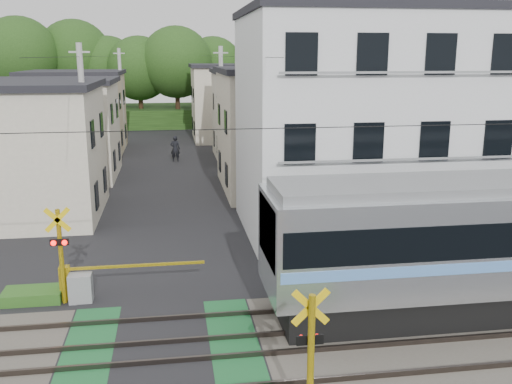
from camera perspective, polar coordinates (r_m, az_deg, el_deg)
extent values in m
plane|color=black|center=(15.41, -9.40, -15.67)|extent=(120.00, 120.00, 0.00)
cube|color=#47423A|center=(15.41, -9.40, -15.66)|extent=(120.00, 6.00, 0.00)
cube|color=black|center=(15.41, -9.40, -15.65)|extent=(5.20, 120.00, 0.00)
cube|color=#145126|center=(15.57, -16.68, -15.72)|extent=(1.30, 6.00, 0.00)
cube|color=#145126|center=(15.47, -2.09, -15.32)|extent=(1.30, 6.00, 0.00)
cube|color=#3F3833|center=(14.94, -9.43, -16.36)|extent=(120.00, 0.08, 0.14)
cube|color=#3F3833|center=(15.81, -9.39, -14.57)|extent=(120.00, 0.08, 0.14)
cube|color=#3F3833|center=(17.06, -9.34, -12.36)|extent=(120.00, 0.08, 0.14)
cube|color=black|center=(17.20, 10.90, -11.27)|extent=(2.60, 2.38, 0.65)
cube|color=black|center=(15.60, 1.27, -3.86)|extent=(0.10, 2.61, 1.69)
cylinder|color=yellow|center=(11.82, 5.48, -16.88)|extent=(0.14, 0.14, 3.00)
cube|color=yellow|center=(11.35, 5.49, -11.39)|extent=(0.77, 0.05, 0.77)
cube|color=yellow|center=(11.35, 5.49, -11.39)|extent=(0.77, 0.05, 0.77)
cube|color=black|center=(11.66, 5.41, -14.52)|extent=(0.55, 0.05, 0.20)
sphere|color=#FF0C07|center=(11.68, 4.55, -14.45)|extent=(0.16, 0.16, 0.16)
sphere|color=#FF0C07|center=(11.75, 6.12, -14.31)|extent=(0.16, 0.16, 0.16)
cylinder|color=yellow|center=(18.40, -18.90, -6.16)|extent=(0.14, 0.14, 3.00)
cube|color=yellow|center=(17.96, -19.24, -2.65)|extent=(0.77, 0.05, 0.77)
cube|color=yellow|center=(17.96, -19.24, -2.65)|extent=(0.77, 0.05, 0.77)
cube|color=black|center=(18.15, -19.07, -4.77)|extent=(0.55, 0.05, 0.20)
sphere|color=#FF0C07|center=(18.13, -19.60, -4.84)|extent=(0.16, 0.16, 0.16)
sphere|color=#FF0C07|center=(18.07, -18.60, -4.82)|extent=(0.16, 0.16, 0.16)
cube|color=gray|center=(18.69, -17.12, -9.17)|extent=(0.70, 0.50, 0.90)
cube|color=yellow|center=(18.96, -18.55, -8.61)|extent=(0.30, 0.30, 1.10)
cube|color=yellow|center=(18.53, -11.74, -7.20)|extent=(4.20, 0.08, 0.08)
cube|color=silver|center=(24.53, 10.80, 6.35)|extent=(10.00, 8.00, 9.00)
cube|color=black|center=(24.40, 11.30, 17.24)|extent=(10.20, 8.16, 0.30)
cube|color=black|center=(20.33, 4.26, -3.58)|extent=(1.10, 0.06, 1.40)
cube|color=black|center=(21.00, 10.81, -3.23)|extent=(1.10, 0.06, 1.40)
cube|color=black|center=(21.92, 16.87, -2.87)|extent=(1.10, 0.06, 1.40)
cube|color=black|center=(23.06, 22.39, -2.51)|extent=(1.10, 0.06, 1.40)
cube|color=gray|center=(21.42, 14.10, -4.75)|extent=(9.00, 0.06, 0.08)
cube|color=black|center=(19.66, 4.41, 4.81)|extent=(1.10, 0.06, 1.40)
cube|color=black|center=(20.35, 11.18, 4.89)|extent=(1.10, 0.06, 1.40)
cube|color=black|center=(21.30, 17.42, 4.90)|extent=(1.10, 0.06, 1.40)
cube|color=black|center=(22.47, 23.07, 4.86)|extent=(1.10, 0.06, 1.40)
cube|color=gray|center=(20.70, 14.57, 3.17)|extent=(9.00, 0.06, 0.08)
cube|color=black|center=(19.44, 4.58, 13.58)|extent=(1.10, 0.06, 1.40)
cube|color=black|center=(20.13, 11.58, 13.36)|extent=(1.10, 0.06, 1.40)
cube|color=black|center=(21.09, 18.01, 12.98)|extent=(1.10, 0.06, 1.40)
cube|color=black|center=(22.28, 23.80, 12.50)|extent=(1.10, 0.06, 1.40)
cube|color=gray|center=(20.40, 15.08, 11.48)|extent=(9.00, 0.06, 0.08)
cube|color=beige|center=(28.68, -22.47, 3.54)|extent=(7.00, 7.00, 6.00)
cube|color=black|center=(28.36, -23.04, 9.81)|extent=(7.35, 7.35, 0.30)
cube|color=black|center=(26.66, -15.63, -0.35)|extent=(0.06, 1.00, 1.20)
cube|color=black|center=(30.05, -14.86, 1.23)|extent=(0.06, 1.00, 1.20)
cube|color=black|center=(26.16, -16.02, 5.61)|extent=(0.06, 1.00, 1.20)
cube|color=black|center=(29.61, -15.19, 6.54)|extent=(0.06, 1.00, 1.20)
cube|color=beige|center=(32.38, 2.88, 6.04)|extent=(7.00, 8.00, 6.50)
cube|color=black|center=(32.12, 2.95, 12.06)|extent=(7.35, 8.40, 0.30)
cube|color=black|center=(30.24, -2.99, 1.75)|extent=(0.06, 1.00, 1.20)
cube|color=black|center=(34.15, -3.65, 3.10)|extent=(0.06, 1.00, 1.20)
cube|color=black|center=(29.80, -3.05, 7.03)|extent=(0.06, 1.00, 1.20)
cube|color=black|center=(33.76, -3.72, 7.78)|extent=(0.06, 1.00, 1.20)
cube|color=beige|center=(37.49, -20.02, 5.73)|extent=(8.00, 7.00, 5.80)
cube|color=black|center=(37.25, -20.40, 10.37)|extent=(8.40, 7.35, 0.30)
cube|color=black|center=(35.42, -13.95, 3.11)|extent=(0.06, 1.00, 1.20)
cube|color=black|center=(38.86, -13.50, 4.03)|extent=(0.06, 1.00, 1.20)
cube|color=black|center=(35.05, -14.21, 7.61)|extent=(0.06, 1.00, 1.20)
cube|color=black|center=(38.52, -13.73, 8.14)|extent=(0.06, 1.00, 1.20)
cube|color=beige|center=(42.25, 0.72, 7.60)|extent=(7.00, 7.00, 6.20)
cube|color=black|center=(42.03, 0.73, 12.01)|extent=(7.35, 7.35, 0.30)
cube|color=black|center=(40.33, -3.86, 4.71)|extent=(0.06, 1.00, 1.20)
cube|color=black|center=(43.78, -4.25, 5.40)|extent=(0.06, 1.00, 1.20)
cube|color=black|center=(39.99, -3.93, 8.68)|extent=(0.06, 1.00, 1.20)
cube|color=black|center=(43.47, -4.31, 9.06)|extent=(0.06, 1.00, 1.20)
cube|color=#C3B08A|center=(47.24, -17.48, 7.50)|extent=(7.00, 8.00, 6.00)
cube|color=black|center=(47.04, -17.75, 11.31)|extent=(7.35, 8.40, 0.30)
cube|color=black|center=(45.05, -13.25, 5.31)|extent=(0.06, 1.00, 1.20)
cube|color=black|center=(49.00, -12.89, 5.97)|extent=(0.06, 1.00, 1.20)
cube|color=black|center=(44.75, -13.44, 8.86)|extent=(0.06, 1.00, 1.20)
cube|color=black|center=(48.72, -13.07, 9.23)|extent=(0.06, 1.00, 1.20)
cube|color=beige|center=(52.00, -1.85, 8.83)|extent=(8.00, 7.00, 6.40)
cube|color=black|center=(51.83, -1.88, 12.52)|extent=(8.40, 7.35, 0.30)
cube|color=black|center=(50.14, -6.20, 6.40)|extent=(0.06, 1.00, 1.20)
cube|color=black|center=(53.61, -6.37, 6.85)|extent=(0.06, 1.00, 1.20)
cube|color=black|center=(49.87, -6.29, 9.59)|extent=(0.06, 1.00, 1.20)
cube|color=black|center=(53.36, -6.45, 9.84)|extent=(0.06, 1.00, 1.20)
cube|color=#244517|center=(63.80, -8.98, 7.56)|extent=(40.00, 10.00, 2.00)
cylinder|color=#332114|center=(63.47, -22.21, 8.36)|extent=(0.50, 0.50, 5.65)
sphere|color=#244517|center=(63.30, -22.58, 12.42)|extent=(7.90, 7.90, 7.90)
cylinder|color=#332114|center=(65.35, -17.38, 8.84)|extent=(0.50, 0.50, 5.59)
sphere|color=#244517|center=(65.18, -17.66, 12.75)|extent=(7.83, 7.83, 7.83)
cylinder|color=#332114|center=(64.54, -14.39, 8.60)|extent=(0.50, 0.50, 4.75)
sphere|color=#244517|center=(64.35, -14.59, 11.97)|extent=(6.65, 6.65, 6.65)
cylinder|color=#332114|center=(61.64, -11.43, 8.52)|extent=(0.50, 0.50, 4.72)
sphere|color=#244517|center=(61.44, -11.59, 12.03)|extent=(6.60, 6.60, 6.60)
cylinder|color=#332114|center=(60.39, -7.84, 8.79)|extent=(0.50, 0.50, 5.20)
sphere|color=#244517|center=(60.20, -7.97, 12.74)|extent=(7.27, 7.27, 7.27)
cylinder|color=#332114|center=(64.17, -4.25, 8.95)|extent=(0.50, 0.50, 4.74)
sphere|color=#244517|center=(63.98, -4.31, 12.34)|extent=(6.64, 6.64, 6.64)
cylinder|color=#332114|center=(64.31, 0.74, 9.07)|extent=(0.50, 0.50, 4.91)
sphere|color=#244517|center=(64.12, 0.75, 12.57)|extent=(6.87, 6.87, 6.87)
cylinder|color=#332114|center=(64.22, 4.22, 9.15)|extent=(0.50, 0.50, 5.18)
sphere|color=#244517|center=(64.03, 4.29, 12.85)|extent=(7.26, 7.26, 7.26)
cube|color=black|center=(15.80, 12.25, 6.43)|extent=(60.00, 0.02, 0.02)
cylinder|color=#A5A5A0|center=(26.97, -16.72, 5.58)|extent=(0.26, 0.26, 8.00)
cube|color=#A5A5A0|center=(26.74, -17.26, 13.23)|extent=(0.90, 0.08, 0.08)
cylinder|color=#A5A5A0|center=(35.78, -3.47, 7.95)|extent=(0.26, 0.26, 8.00)
cube|color=#A5A5A0|center=(35.61, -3.55, 13.73)|extent=(0.90, 0.08, 0.08)
cylinder|color=#A5A5A0|center=(47.75, -13.31, 9.02)|extent=(0.26, 0.26, 8.00)
cube|color=#A5A5A0|center=(47.62, -13.55, 13.34)|extent=(0.90, 0.08, 0.08)
cube|color=black|center=(37.16, -14.86, 13.00)|extent=(0.02, 42.00, 0.02)
cube|color=black|center=(37.10, -3.76, 13.41)|extent=(0.02, 42.00, 0.02)
imported|color=black|center=(41.33, -8.08, 4.31)|extent=(0.73, 0.53, 1.87)
cube|color=#2D5E1E|center=(19.35, -21.39, -9.59)|extent=(1.80, 1.00, 0.36)
cube|color=#2D5E1E|center=(18.68, 5.14, -9.59)|extent=(1.50, 0.90, 0.30)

